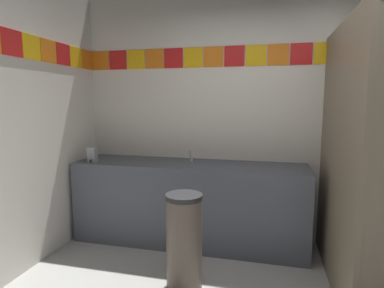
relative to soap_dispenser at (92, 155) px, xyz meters
The scene contains 7 objects.
wall_back 2.12m from the soap_dispenser, 14.40° to the left, with size 4.52×0.09×2.73m.
vanity_counter 1.16m from the soap_dispenser, ahead, with size 2.44×0.60×0.87m.
faucet_center 1.06m from the soap_dispenser, 14.70° to the left, with size 0.04×0.10×0.14m.
soap_dispenser is the anchor object (origin of this frame).
stall_divider 2.60m from the soap_dispenser, 11.46° to the right, with size 0.92×1.47×2.13m.
toilet 2.95m from the soap_dispenser, ahead, with size 0.39×0.49×0.74m.
trash_bin 1.47m from the soap_dispenser, 28.88° to the right, with size 0.29×0.29×0.79m.
Camera 1 is at (-0.18, -1.68, 1.51)m, focal length 29.42 mm.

